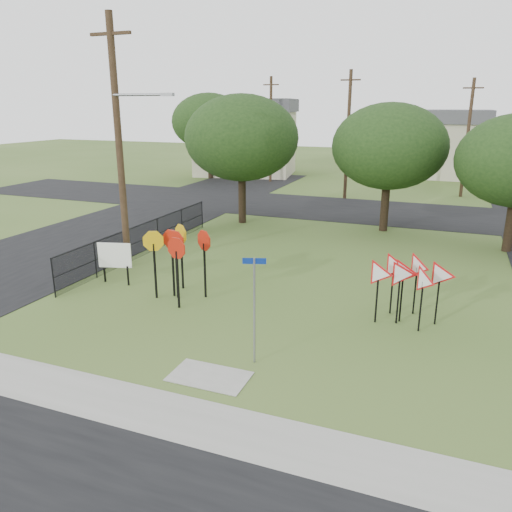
{
  "coord_description": "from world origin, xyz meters",
  "views": [
    {
      "loc": [
        5.2,
        -12.44,
        6.62
      ],
      "look_at": [
        -0.84,
        3.0,
        1.6
      ],
      "focal_mm": 35.0,
      "sensor_mm": 36.0,
      "label": 1
    }
  ],
  "objects_px": {
    "stop_sign_cluster": "(177,248)",
    "yield_sign_cluster": "(408,275)",
    "street_name_sign": "(254,304)",
    "info_board": "(115,257)"
  },
  "relations": [
    {
      "from": "street_name_sign",
      "to": "stop_sign_cluster",
      "type": "height_order",
      "value": "street_name_sign"
    },
    {
      "from": "stop_sign_cluster",
      "to": "info_board",
      "type": "bearing_deg",
      "value": 172.79
    },
    {
      "from": "street_name_sign",
      "to": "info_board",
      "type": "height_order",
      "value": "street_name_sign"
    },
    {
      "from": "yield_sign_cluster",
      "to": "info_board",
      "type": "height_order",
      "value": "yield_sign_cluster"
    },
    {
      "from": "info_board",
      "to": "yield_sign_cluster",
      "type": "bearing_deg",
      "value": 2.19
    },
    {
      "from": "stop_sign_cluster",
      "to": "yield_sign_cluster",
      "type": "xyz_separation_m",
      "value": [
        7.73,
        0.79,
        -0.29
      ]
    },
    {
      "from": "street_name_sign",
      "to": "info_board",
      "type": "bearing_deg",
      "value": 152.24
    },
    {
      "from": "info_board",
      "to": "street_name_sign",
      "type": "bearing_deg",
      "value": -27.76
    },
    {
      "from": "stop_sign_cluster",
      "to": "info_board",
      "type": "distance_m",
      "value": 3.11
    },
    {
      "from": "yield_sign_cluster",
      "to": "info_board",
      "type": "xyz_separation_m",
      "value": [
        -10.71,
        -0.41,
        -0.48
      ]
    }
  ]
}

